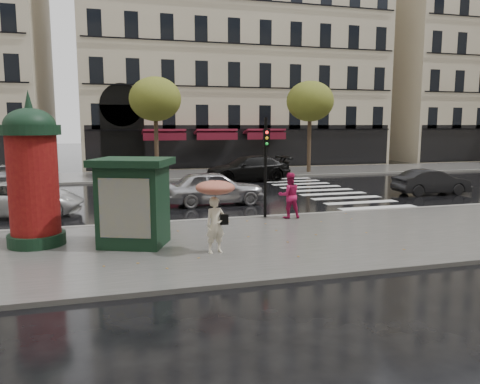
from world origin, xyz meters
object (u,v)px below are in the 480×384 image
object	(u,v)px
traffic_light	(266,158)
car_darkgrey	(432,182)
woman_umbrella	(215,204)
woman_red	(289,195)
car_black	(248,169)
man_burgundy	(126,211)
car_silver	(214,188)
morris_column	(33,172)
newsstand	(133,201)
car_far_silver	(4,176)
car_white	(19,199)

from	to	relation	value
traffic_light	car_darkgrey	world-z (taller)	traffic_light
woman_umbrella	woman_red	distance (m)	5.36
woman_red	car_darkgrey	xyz separation A→B (m)	(9.48, 4.24, -0.33)
car_darkgrey	woman_red	bearing A→B (deg)	116.58
car_black	man_burgundy	bearing A→B (deg)	-34.00
traffic_light	car_silver	world-z (taller)	traffic_light
morris_column	traffic_light	size ratio (longest dim) A/B	1.19
car_black	woman_umbrella	bearing A→B (deg)	-24.64
traffic_light	newsstand	distance (m)	5.72
woman_red	car_silver	xyz separation A→B (m)	(-1.87, 4.31, -0.20)
woman_umbrella	morris_column	world-z (taller)	morris_column
woman_umbrella	morris_column	bearing A→B (deg)	154.94
morris_column	car_silver	world-z (taller)	morris_column
man_burgundy	car_black	xyz separation A→B (m)	(8.01, 14.48, -0.29)
newsstand	car_black	size ratio (longest dim) A/B	0.47
traffic_light	car_black	distance (m)	12.36
woman_umbrella	woman_red	bearing A→B (deg)	46.64
traffic_light	car_far_silver	size ratio (longest dim) A/B	0.83
newsstand	car_silver	xyz separation A→B (m)	(3.86, 6.75, -0.64)
man_burgundy	car_darkgrey	size ratio (longest dim) A/B	0.50
traffic_light	car_silver	size ratio (longest dim) A/B	0.82
woman_red	morris_column	world-z (taller)	morris_column
man_burgundy	car_darkgrey	bearing A→B (deg)	175.36
woman_umbrella	car_black	size ratio (longest dim) A/B	0.37
woman_umbrella	car_silver	world-z (taller)	woman_umbrella
man_burgundy	car_silver	size ratio (longest dim) A/B	0.43
traffic_light	newsstand	world-z (taller)	traffic_light
car_black	car_far_silver	distance (m)	13.97
morris_column	car_black	bearing A→B (deg)	52.91
morris_column	car_white	distance (m)	5.83
traffic_light	car_white	size ratio (longest dim) A/B	0.76
car_silver	car_darkgrey	distance (m)	11.35
traffic_light	car_darkgrey	distance (m)	11.14
newsstand	car_silver	bearing A→B (deg)	60.28
woman_umbrella	car_white	size ratio (longest dim) A/B	0.42
woman_umbrella	traffic_light	size ratio (longest dim) A/B	0.55
car_far_silver	morris_column	bearing A→B (deg)	8.34
car_silver	car_darkgrey	size ratio (longest dim) A/B	1.16
traffic_light	car_black	size ratio (longest dim) A/B	0.67
woman_umbrella	newsstand	world-z (taller)	newsstand
man_burgundy	car_black	bearing A→B (deg)	-146.35
traffic_light	car_black	xyz separation A→B (m)	(2.88, 11.92, -1.56)
man_burgundy	newsstand	world-z (taller)	newsstand
woman_red	man_burgundy	world-z (taller)	man_burgundy
car_black	woman_red	bearing A→B (deg)	-14.66
car_white	car_far_silver	xyz separation A→B (m)	(-2.09, 8.25, 0.08)
traffic_light	newsstand	size ratio (longest dim) A/B	1.43
car_far_silver	traffic_light	bearing A→B (deg)	37.56
woman_red	man_burgundy	size ratio (longest dim) A/B	0.88
woman_red	car_white	bearing A→B (deg)	-17.22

